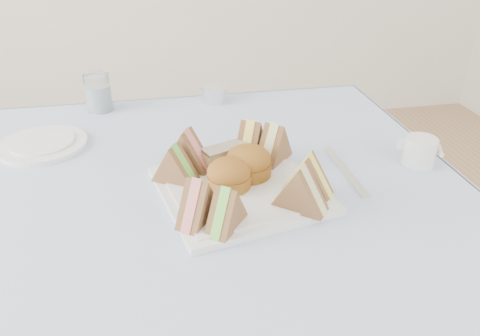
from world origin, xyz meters
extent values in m
cube|color=#AFC8F5|center=(0.00, 0.00, 0.74)|extent=(1.02, 1.02, 0.01)
cube|color=white|center=(0.08, 0.01, 0.75)|extent=(0.32, 0.32, 0.01)
cylinder|color=#A56B23|center=(0.06, 0.01, 0.78)|extent=(0.09, 0.09, 0.05)
cylinder|color=#A56B23|center=(0.11, 0.05, 0.79)|extent=(0.12, 0.12, 0.06)
cube|color=beige|center=(0.07, 0.09, 0.78)|extent=(0.09, 0.07, 0.04)
cylinder|color=white|center=(-0.29, 0.27, 0.75)|extent=(0.22, 0.22, 0.01)
cylinder|color=white|center=(-0.19, 0.46, 0.79)|extent=(0.08, 0.08, 0.09)
cylinder|color=silver|center=(0.10, 0.46, 0.77)|extent=(0.09, 0.09, 0.04)
cube|color=silver|center=(0.30, 0.05, 0.75)|extent=(0.02, 0.19, 0.00)
cube|color=silver|center=(0.17, 0.06, 0.75)|extent=(0.05, 0.18, 0.00)
cylinder|color=white|center=(0.45, 0.05, 0.77)|extent=(0.08, 0.08, 0.05)
camera|label=1|loc=(-0.05, -0.68, 1.20)|focal=35.00mm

